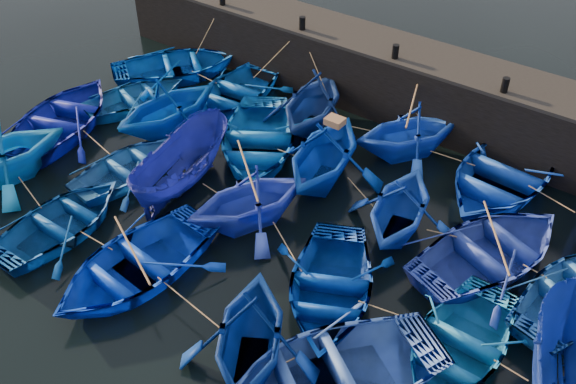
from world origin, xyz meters
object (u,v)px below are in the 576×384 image
Objects in this scene: boat_13 at (62,118)px; wooden_crate at (335,121)px; boat_8 at (257,140)px; boat_0 at (176,65)px.

wooden_crate is at bearing 179.36° from boat_13.
boat_8 is at bearing -173.70° from boat_13.
wooden_crate reaches higher than boat_0.
boat_13 is at bearing 172.52° from boat_8.
wooden_crate is at bearing -157.82° from boat_0.
boat_8 is 7.30m from boat_13.
boat_8 is (6.15, -2.37, 0.03)m from boat_0.
boat_13 is 9.82× the size of wooden_crate.
boat_13 is (-0.47, -5.45, 0.03)m from boat_0.
boat_13 reaches higher than boat_0.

